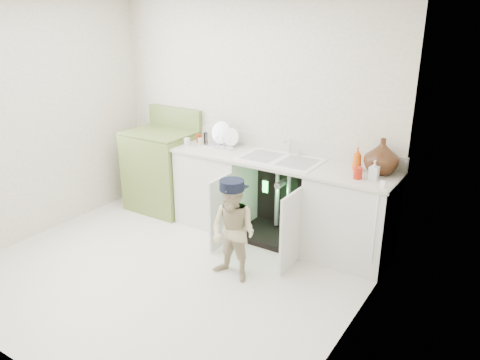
% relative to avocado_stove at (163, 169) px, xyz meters
% --- Properties ---
extents(ground, '(3.50, 3.50, 0.00)m').
position_rel_avocado_stove_xyz_m(ground, '(1.06, -1.18, -0.51)').
color(ground, silver).
rests_on(ground, ground).
extents(room_shell, '(6.00, 5.50, 1.26)m').
position_rel_avocado_stove_xyz_m(room_shell, '(1.06, -1.18, 0.74)').
color(room_shell, silver).
rests_on(room_shell, ground).
extents(counter_run, '(2.44, 1.02, 1.24)m').
position_rel_avocado_stove_xyz_m(counter_run, '(1.65, 0.03, -0.03)').
color(counter_run, white).
rests_on(counter_run, ground).
extents(avocado_stove, '(0.79, 0.65, 1.23)m').
position_rel_avocado_stove_xyz_m(avocado_stove, '(0.00, 0.00, 0.00)').
color(avocado_stove, olive).
rests_on(avocado_stove, ground).
extents(repair_worker, '(0.48, 0.79, 0.96)m').
position_rel_avocado_stove_xyz_m(repair_worker, '(1.65, -0.91, -0.02)').
color(repair_worker, beige).
rests_on(repair_worker, ground).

